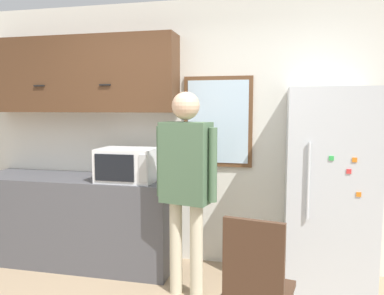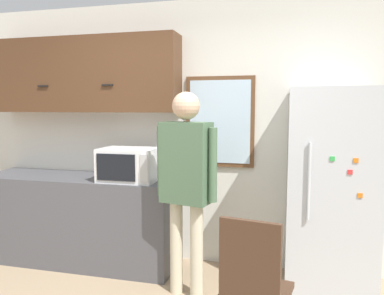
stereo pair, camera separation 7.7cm
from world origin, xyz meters
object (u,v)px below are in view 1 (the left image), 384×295
Objects in this scene: microwave at (127,165)px; refrigerator at (328,190)px; person at (186,173)px; chair at (257,284)px.

microwave is 0.31× the size of refrigerator.
person is 0.98× the size of refrigerator.
refrigerator reaches higher than microwave.
microwave is at bearing -177.63° from refrigerator.
refrigerator is 1.85× the size of chair.
microwave reaches higher than chair.
chair is at bearing -39.88° from microwave.
chair is (-0.56, -1.17, -0.37)m from refrigerator.
chair is (1.30, -1.09, -0.54)m from microwave.
microwave is 1.78m from chair.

